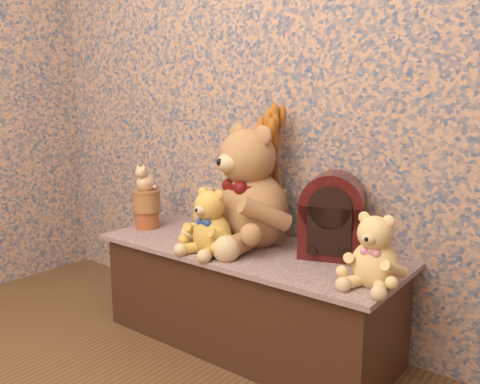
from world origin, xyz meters
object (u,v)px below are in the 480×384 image
(cat_figurine, at_px, (146,177))
(biscuit_tin_lower, at_px, (147,219))
(teddy_large, at_px, (252,180))
(ceramic_vase, at_px, (271,216))
(cathedral_radio, at_px, (332,215))
(teddy_medium, at_px, (212,218))
(teddy_small, at_px, (376,247))

(cat_figurine, bearing_deg, biscuit_tin_lower, 0.00)
(teddy_large, distance_m, cat_figurine, 0.55)
(ceramic_vase, bearing_deg, cathedral_radio, -4.87)
(teddy_large, relative_size, teddy_medium, 1.93)
(cathedral_radio, distance_m, ceramic_vase, 0.31)
(teddy_medium, distance_m, biscuit_tin_lower, 0.51)
(teddy_large, xyz_separation_m, biscuit_tin_lower, (-0.54, -0.11, -0.23))
(teddy_small, bearing_deg, biscuit_tin_lower, 177.44)
(ceramic_vase, height_order, biscuit_tin_lower, ceramic_vase)
(teddy_large, xyz_separation_m, teddy_medium, (-0.05, -0.20, -0.13))
(teddy_medium, xyz_separation_m, cat_figurine, (-0.49, 0.09, 0.11))
(ceramic_vase, bearing_deg, cat_figurine, -163.15)
(cathedral_radio, height_order, ceramic_vase, cathedral_radio)
(ceramic_vase, xyz_separation_m, biscuit_tin_lower, (-0.58, -0.18, -0.07))
(biscuit_tin_lower, bearing_deg, teddy_medium, -10.88)
(ceramic_vase, distance_m, cat_figurine, 0.63)
(teddy_large, relative_size, cat_figurine, 4.12)
(biscuit_tin_lower, bearing_deg, teddy_large, 11.19)
(teddy_medium, height_order, cat_figurine, cat_figurine)
(teddy_medium, height_order, ceramic_vase, teddy_medium)
(teddy_large, distance_m, ceramic_vase, 0.18)
(biscuit_tin_lower, height_order, cat_figurine, cat_figurine)
(cathedral_radio, relative_size, cat_figurine, 2.52)
(teddy_medium, xyz_separation_m, cathedral_radio, (0.40, 0.24, 0.03))
(ceramic_vase, distance_m, biscuit_tin_lower, 0.61)
(teddy_large, distance_m, teddy_medium, 0.24)
(teddy_medium, bearing_deg, cat_figurine, 170.98)
(ceramic_vase, height_order, cat_figurine, cat_figurine)
(biscuit_tin_lower, distance_m, cat_figurine, 0.20)
(cathedral_radio, relative_size, biscuit_tin_lower, 2.94)
(teddy_small, xyz_separation_m, biscuit_tin_lower, (-1.14, 0.04, -0.09))
(teddy_small, distance_m, cat_figurine, 1.15)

